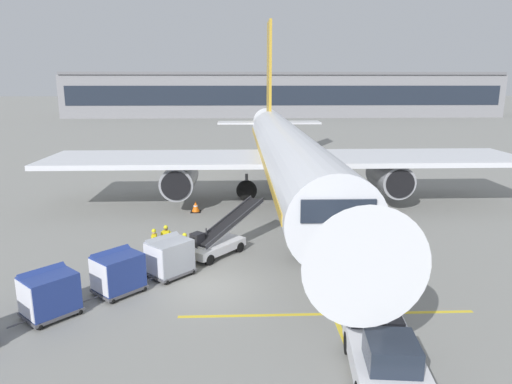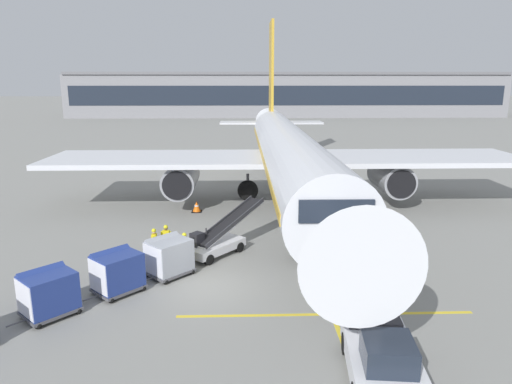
% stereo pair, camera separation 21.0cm
% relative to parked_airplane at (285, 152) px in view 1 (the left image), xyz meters
% --- Properties ---
extents(ground_plane, '(600.00, 600.00, 0.00)m').
position_rel_parked_airplane_xyz_m(ground_plane, '(-4.95, -14.84, -3.99)').
color(ground_plane, gray).
extents(parked_airplane, '(35.57, 45.85, 15.61)m').
position_rel_parked_airplane_xyz_m(parked_airplane, '(0.00, 0.00, 0.00)').
color(parked_airplane, silver).
rests_on(parked_airplane, ground).
extents(belt_loader, '(4.50, 4.98, 2.55)m').
position_rel_parked_airplane_xyz_m(belt_loader, '(-4.67, -10.56, -3.18)').
color(belt_loader, silver).
rests_on(belt_loader, ground).
extents(baggage_cart_lead, '(2.54, 2.55, 1.91)m').
position_rel_parked_airplane_xyz_m(baggage_cart_lead, '(-6.89, -13.41, -2.99)').
color(baggage_cart_lead, '#515156').
rests_on(baggage_cart_lead, ground).
extents(baggage_cart_second, '(2.54, 2.55, 1.91)m').
position_rel_parked_airplane_xyz_m(baggage_cart_second, '(-8.89, -15.22, -2.99)').
color(baggage_cart_second, '#515156').
rests_on(baggage_cart_second, ground).
extents(baggage_cart_third, '(2.54, 2.55, 1.91)m').
position_rel_parked_airplane_xyz_m(baggage_cart_third, '(-11.07, -17.27, -2.99)').
color(baggage_cart_third, '#515156').
rests_on(baggage_cart_third, ground).
extents(pushback_tug, '(2.56, 4.60, 1.83)m').
position_rel_parked_airplane_xyz_m(pushback_tug, '(0.99, -21.84, -3.16)').
color(pushback_tug, silver).
rests_on(pushback_tug, ground).
extents(ground_crew_by_loader, '(0.57, 0.27, 1.74)m').
position_rel_parked_airplane_xyz_m(ground_crew_by_loader, '(-7.41, -10.85, -2.99)').
color(ground_crew_by_loader, '#333847').
rests_on(ground_crew_by_loader, ground).
extents(ground_crew_by_carts, '(0.29, 0.57, 1.74)m').
position_rel_parked_airplane_xyz_m(ground_crew_by_carts, '(-6.26, -12.18, -2.99)').
color(ground_crew_by_carts, '#514C42').
rests_on(ground_crew_by_carts, ground).
extents(ground_crew_marshaller, '(0.25, 0.57, 1.74)m').
position_rel_parked_airplane_xyz_m(ground_crew_marshaller, '(-7.93, -11.44, -2.99)').
color(ground_crew_marshaller, black).
rests_on(ground_crew_marshaller, ground).
extents(ground_crew_wingwalker, '(0.46, 0.43, 1.74)m').
position_rel_parked_airplane_xyz_m(ground_crew_wingwalker, '(-6.19, -12.88, -2.99)').
color(ground_crew_wingwalker, black).
rests_on(ground_crew_wingwalker, ground).
extents(safety_cone_engine_keepout, '(0.71, 0.71, 0.80)m').
position_rel_parked_airplane_xyz_m(safety_cone_engine_keepout, '(-6.63, -2.15, -3.60)').
color(safety_cone_engine_keepout, black).
rests_on(safety_cone_engine_keepout, ground).
extents(apron_guidance_line_lead_in, '(0.20, 110.00, 0.01)m').
position_rel_parked_airplane_xyz_m(apron_guidance_line_lead_in, '(0.28, -0.82, -3.98)').
color(apron_guidance_line_lead_in, yellow).
rests_on(apron_guidance_line_lead_in, ground).
extents(apron_guidance_line_stop_bar, '(12.00, 0.20, 0.01)m').
position_rel_parked_airplane_xyz_m(apron_guidance_line_stop_bar, '(0.00, -17.55, -3.98)').
color(apron_guidance_line_stop_bar, yellow).
rests_on(apron_guidance_line_stop_bar, ground).
extents(terminal_building, '(116.36, 17.28, 11.72)m').
position_rel_parked_airplane_xyz_m(terminal_building, '(8.84, 95.58, 1.82)').
color(terminal_building, gray).
rests_on(terminal_building, ground).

